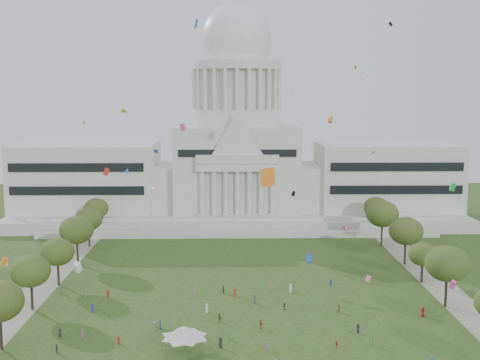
{
  "coord_description": "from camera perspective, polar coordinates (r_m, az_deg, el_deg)",
  "views": [
    {
      "loc": [
        -2.68,
        -107.08,
        45.82
      ],
      "look_at": [
        0.0,
        45.0,
        24.0
      ],
      "focal_mm": 45.0,
      "sensor_mm": 36.0,
      "label": 1
    }
  ],
  "objects": [
    {
      "name": "row_tree_r_3",
      "position": [
        154.14,
        16.93,
        -6.75
      ],
      "size": [
        7.01,
        7.01,
        9.98
      ],
      "color": "black",
      "rests_on": "ground"
    },
    {
      "name": "row_tree_r_4",
      "position": [
        168.14,
        15.46,
        -4.69
      ],
      "size": [
        9.19,
        9.19,
        13.06
      ],
      "color": "black",
      "rests_on": "ground"
    },
    {
      "name": "person_0",
      "position": [
        133.22,
        16.94,
        -11.87
      ],
      "size": [
        1.14,
        0.98,
        1.97
      ],
      "primitive_type": "imported",
      "rotation": [
        0.0,
        0.0,
        5.83
      ],
      "color": "#B21E1E",
      "rests_on": "ground"
    },
    {
      "name": "ground",
      "position": [
        116.5,
        0.4,
        -15.0
      ],
      "size": [
        400.0,
        400.0,
        0.0
      ],
      "primitive_type": "plane",
      "color": "#31461C",
      "rests_on": "ground"
    },
    {
      "name": "person_4",
      "position": [
        121.68,
        1.99,
        -13.49
      ],
      "size": [
        0.73,
        1.15,
        1.84
      ],
      "primitive_type": "imported",
      "rotation": [
        0.0,
        0.0,
        4.58
      ],
      "color": "#B21E1E",
      "rests_on": "ground"
    },
    {
      "name": "row_tree_l_6",
      "position": [
        204.61,
        -13.48,
        -2.64
      ],
      "size": [
        8.19,
        8.19,
        11.64
      ],
      "color": "black",
      "rests_on": "ground"
    },
    {
      "name": "person_10",
      "position": [
        131.82,
        4.22,
        -11.83
      ],
      "size": [
        0.51,
        0.92,
        1.58
      ],
      "primitive_type": "imported",
      "rotation": [
        0.0,
        0.0,
        1.57
      ],
      "color": "#26262B",
      "rests_on": "ground"
    },
    {
      "name": "person_5",
      "position": [
        125.02,
        -1.95,
        -12.86
      ],
      "size": [
        1.29,
        1.95,
        1.96
      ],
      "primitive_type": "imported",
      "rotation": [
        0.0,
        0.0,
        1.92
      ],
      "color": "olive",
      "rests_on": "ground"
    },
    {
      "name": "row_tree_r_5",
      "position": [
        186.67,
        13.35,
        -3.15
      ],
      "size": [
        9.82,
        9.82,
        13.96
      ],
      "color": "black",
      "rests_on": "ground"
    },
    {
      "name": "person_8",
      "position": [
        124.4,
        -8.13,
        -13.18
      ],
      "size": [
        0.73,
        0.48,
        1.44
      ],
      "primitive_type": "imported",
      "rotation": [
        0.0,
        0.0,
        3.21
      ],
      "color": "silver",
      "rests_on": "ground"
    },
    {
      "name": "capitol",
      "position": [
        221.94,
        -0.31,
        2.08
      ],
      "size": [
        160.0,
        64.5,
        91.3
      ],
      "color": "beige",
      "rests_on": "ground"
    },
    {
      "name": "row_tree_l_5",
      "position": [
        186.88,
        -14.17,
        -3.63
      ],
      "size": [
        8.33,
        8.33,
        11.85
      ],
      "color": "black",
      "rests_on": "ground"
    },
    {
      "name": "row_tree_r_2",
      "position": [
        137.86,
        19.06,
        -7.5
      ],
      "size": [
        9.55,
        9.55,
        13.58
      ],
      "color": "black",
      "rests_on": "ground"
    },
    {
      "name": "path_left",
      "position": [
        151.47,
        -18.65,
        -9.88
      ],
      "size": [
        8.0,
        160.0,
        0.04
      ],
      "primitive_type": "cube",
      "color": "gray",
      "rests_on": "ground"
    },
    {
      "name": "row_tree_l_4",
      "position": [
        168.77,
        -15.24,
        -4.59
      ],
      "size": [
        9.29,
        9.29,
        13.21
      ],
      "color": "black",
      "rests_on": "ground"
    },
    {
      "name": "row_tree_l_3",
      "position": [
        151.69,
        -16.93,
        -6.55
      ],
      "size": [
        8.12,
        8.12,
        11.55
      ],
      "color": "black",
      "rests_on": "ground"
    },
    {
      "name": "row_tree_r_6",
      "position": [
        204.61,
        12.77,
        -2.55
      ],
      "size": [
        8.42,
        8.42,
        11.97
      ],
      "color": "black",
      "rests_on": "ground"
    },
    {
      "name": "distant_crowd",
      "position": [
        130.71,
        -4.99,
        -11.98
      ],
      "size": [
        64.58,
        37.46,
        1.92
      ],
      "color": "#26262B",
      "rests_on": "ground"
    },
    {
      "name": "person_9",
      "position": [
        116.94,
        12.47,
        -14.64
      ],
      "size": [
        1.06,
        1.28,
        1.76
      ],
      "primitive_type": "imported",
      "rotation": [
        0.0,
        0.0,
        1.07
      ],
      "color": "#33723F",
      "rests_on": "ground"
    },
    {
      "name": "person_3",
      "position": [
        114.5,
        9.14,
        -15.12
      ],
      "size": [
        0.98,
        1.09,
        1.52
      ],
      "primitive_type": "imported",
      "rotation": [
        0.0,
        0.0,
        5.32
      ],
      "color": "#B21E1E",
      "rests_on": "ground"
    },
    {
      "name": "event_tent",
      "position": [
        111.09,
        -5.3,
        -14.12
      ],
      "size": [
        11.38,
        11.38,
        4.86
      ],
      "color": "#4C4C4C",
      "rests_on": "ground"
    },
    {
      "name": "person_2",
      "position": [
        131.47,
        9.36,
        -11.9
      ],
      "size": [
        1.01,
        0.71,
        1.94
      ],
      "primitive_type": "imported",
      "rotation": [
        0.0,
        0.0,
        0.14
      ],
      "color": "olive",
      "rests_on": "ground"
    },
    {
      "name": "path_right",
      "position": [
        153.16,
        18.64,
        -9.68
      ],
      "size": [
        8.0,
        160.0,
        0.04
      ],
      "primitive_type": "cube",
      "color": "gray",
      "rests_on": "ground"
    },
    {
      "name": "kite_swarm",
      "position": [
        117.95,
        0.46,
        -1.24
      ],
      "size": [
        82.94,
        107.11,
        63.6
      ],
      "color": "orange",
      "rests_on": "ground"
    },
    {
      "name": "row_tree_l_2",
      "position": [
        136.6,
        -19.23,
        -8.16
      ],
      "size": [
        8.42,
        8.42,
        11.97
      ],
      "color": "black",
      "rests_on": "ground"
    }
  ]
}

